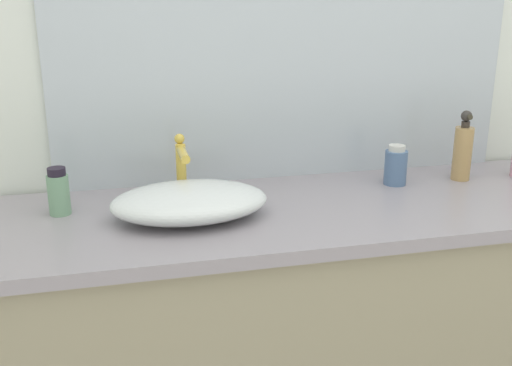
% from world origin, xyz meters
% --- Properties ---
extents(bathroom_wall_rear, '(6.00, 0.06, 2.60)m').
position_xyz_m(bathroom_wall_rear, '(0.00, 0.73, 1.30)').
color(bathroom_wall_rear, silver).
rests_on(bathroom_wall_rear, ground).
extents(vanity_counter, '(1.69, 0.55, 0.86)m').
position_xyz_m(vanity_counter, '(-0.09, 0.41, 0.43)').
color(vanity_counter, gray).
rests_on(vanity_counter, ground).
extents(sink_basin, '(0.39, 0.27, 0.08)m').
position_xyz_m(sink_basin, '(-0.43, 0.40, 0.91)').
color(sink_basin, silver).
rests_on(sink_basin, vanity_counter).
extents(faucet, '(0.03, 0.15, 0.18)m').
position_xyz_m(faucet, '(-0.43, 0.54, 0.97)').
color(faucet, gold).
rests_on(faucet, vanity_counter).
extents(soap_dispenser, '(0.06, 0.06, 0.21)m').
position_xyz_m(soap_dispenser, '(0.41, 0.53, 0.95)').
color(soap_dispenser, tan).
rests_on(soap_dispenser, vanity_counter).
extents(lotion_bottle, '(0.07, 0.07, 0.12)m').
position_xyz_m(lotion_bottle, '(0.20, 0.53, 0.92)').
color(lotion_bottle, slate).
rests_on(lotion_bottle, vanity_counter).
extents(perfume_bottle, '(0.05, 0.05, 0.12)m').
position_xyz_m(perfume_bottle, '(-0.75, 0.50, 0.92)').
color(perfume_bottle, '#75A27E').
rests_on(perfume_bottle, vanity_counter).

